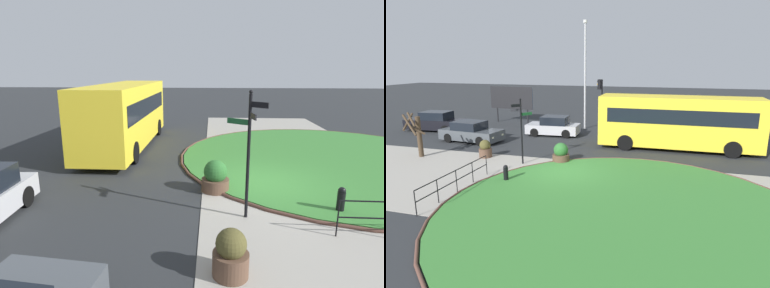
% 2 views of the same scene
% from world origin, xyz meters
% --- Properties ---
extents(ground, '(120.00, 120.00, 0.00)m').
position_xyz_m(ground, '(0.00, 0.00, 0.00)').
color(ground, '#282B2D').
extents(sidewalk_paving, '(32.00, 8.16, 0.02)m').
position_xyz_m(sidewalk_paving, '(0.00, -1.92, 0.01)').
color(sidewalk_paving, '#9E998E').
rests_on(sidewalk_paving, ground).
extents(grass_island, '(13.77, 13.77, 0.10)m').
position_xyz_m(grass_island, '(3.57, -3.70, 0.05)').
color(grass_island, '#387A33').
rests_on(grass_island, ground).
extents(grass_kerb_ring, '(14.08, 14.08, 0.11)m').
position_xyz_m(grass_kerb_ring, '(3.57, -3.70, 0.06)').
color(grass_kerb_ring, brown).
rests_on(grass_kerb_ring, ground).
extents(signpost_directional, '(0.94, 1.00, 3.59)m').
position_xyz_m(signpost_directional, '(-2.64, 0.88, 2.07)').
color(signpost_directional, black).
rests_on(signpost_directional, ground).
extents(bollard_foreground, '(0.23, 0.23, 0.81)m').
position_xyz_m(bollard_foreground, '(-2.18, -1.90, 0.41)').
color(bollard_foreground, black).
rests_on(bollard_foreground, ground).
extents(bus_yellow, '(9.77, 2.56, 3.35)m').
position_xyz_m(bus_yellow, '(5.47, 6.43, 1.79)').
color(bus_yellow, yellow).
rests_on(bus_yellow, ground).
extents(planter_near_signpost, '(0.95, 0.95, 1.11)m').
position_xyz_m(planter_near_signpost, '(-0.71, 1.72, 0.50)').
color(planter_near_signpost, brown).
rests_on(planter_near_signpost, ground).
extents(planter_kerbside, '(0.74, 0.74, 1.05)m').
position_xyz_m(planter_kerbside, '(-5.27, 1.46, 0.48)').
color(planter_kerbside, brown).
rests_on(planter_kerbside, ground).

